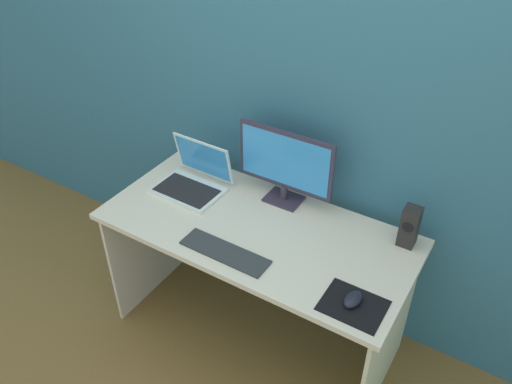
# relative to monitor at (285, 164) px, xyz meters

# --- Properties ---
(ground_plane) EXTENTS (8.00, 8.00, 0.00)m
(ground_plane) POSITION_rel_monitor_xyz_m (-0.01, -0.25, -0.97)
(ground_plane) COLOR brown
(wall_back) EXTENTS (6.00, 0.04, 2.50)m
(wall_back) POSITION_rel_monitor_xyz_m (-0.01, 0.17, 0.28)
(wall_back) COLOR #2F627B
(wall_back) RESTS_ON ground_plane
(desk) EXTENTS (1.49, 0.70, 0.76)m
(desk) POSITION_rel_monitor_xyz_m (-0.01, -0.25, -0.37)
(desk) COLOR beige
(desk) RESTS_ON ground_plane
(monitor) EXTENTS (0.50, 0.14, 0.39)m
(monitor) POSITION_rel_monitor_xyz_m (0.00, 0.00, 0.00)
(monitor) COLOR #322B3D
(monitor) RESTS_ON desk
(speaker_right) EXTENTS (0.08, 0.08, 0.20)m
(speaker_right) POSITION_rel_monitor_xyz_m (0.63, 0.01, -0.12)
(speaker_right) COLOR black
(speaker_right) RESTS_ON desk
(laptop) EXTENTS (0.35, 0.29, 0.24)m
(laptop) POSITION_rel_monitor_xyz_m (-0.45, -0.15, -0.17)
(laptop) COLOR silver
(laptop) RESTS_ON desk
(keyboard_external) EXTENTS (0.42, 0.12, 0.01)m
(keyboard_external) POSITION_rel_monitor_xyz_m (-0.03, -0.48, -0.21)
(keyboard_external) COLOR #2C3032
(keyboard_external) RESTS_ON desk
(mousepad) EXTENTS (0.25, 0.20, 0.00)m
(mousepad) POSITION_rel_monitor_xyz_m (0.57, -0.46, -0.21)
(mousepad) COLOR black
(mousepad) RESTS_ON desk
(mouse) EXTENTS (0.07, 0.11, 0.04)m
(mouse) POSITION_rel_monitor_xyz_m (0.57, -0.45, -0.19)
(mouse) COLOR black
(mouse) RESTS_ON mousepad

